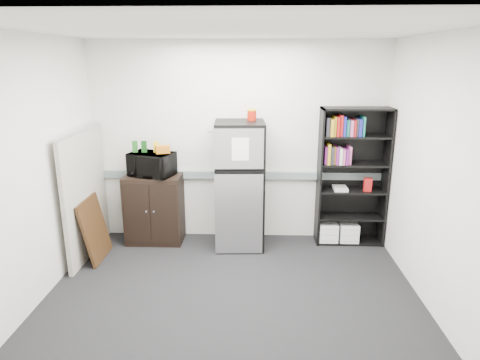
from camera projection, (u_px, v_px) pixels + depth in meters
The scene contains 18 objects.
floor at pixel (232, 300), 4.50m from camera, with size 4.00×4.00×0.00m, color black.
wall_back at pixel (238, 143), 5.81m from camera, with size 4.00×0.02×2.70m, color silver.
wall_right at pixel (441, 179), 4.06m from camera, with size 0.02×3.50×2.70m, color silver.
wall_left at pixel (28, 175), 4.20m from camera, with size 0.02×3.50×2.70m, color silver.
ceiling at pixel (230, 29), 3.76m from camera, with size 4.00×3.50×0.02m, color white.
electrical_raceway at pixel (238, 175), 5.91m from camera, with size 3.92×0.05×0.10m, color gray.
wall_note at pixel (212, 128), 5.76m from camera, with size 0.14×0.00×0.10m, color white.
bookshelf at pixel (351, 174), 5.69m from camera, with size 0.90×0.34×1.85m.
cubicle_partition at pixel (86, 194), 5.38m from camera, with size 0.06×1.30×1.62m.
cabinet at pixel (155, 209), 5.85m from camera, with size 0.76×0.50×0.95m.
microwave at pixel (152, 164), 5.67m from camera, with size 0.56×0.38×0.31m, color black.
snack_box_a at pixel (135, 147), 5.64m from camera, with size 0.07×0.05×0.15m, color #185618.
snack_box_b at pixel (144, 147), 5.64m from camera, with size 0.07×0.05×0.15m, color #0C380E.
snack_box_c at pixel (156, 147), 5.64m from camera, with size 0.07×0.05×0.14m, color gold.
snack_bag at pixel (163, 149), 5.59m from camera, with size 0.18×0.10×0.10m, color #BC6312.
refrigerator at pixel (240, 185), 5.64m from camera, with size 0.66×0.69×1.68m.
coffee_can at pixel (252, 114), 5.50m from camera, with size 0.12×0.12×0.16m.
framed_poster at pixel (95, 229), 5.35m from camera, with size 0.19×0.62×0.79m.
Camera 1 is at (0.23, -3.98, 2.45)m, focal length 32.00 mm.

